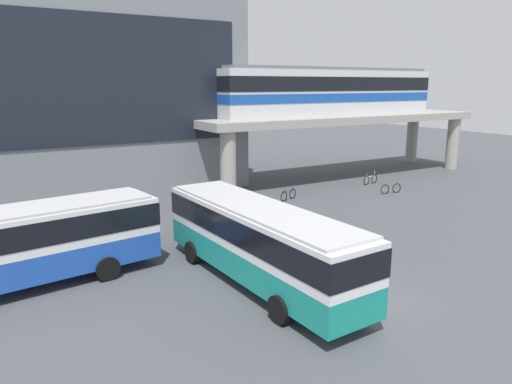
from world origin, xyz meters
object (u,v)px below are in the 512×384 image
Objects in this scene: train at (330,91)px; station_building at (37,91)px; bus_main at (259,236)px; bus_secondary at (14,241)px; bicycle_silver at (370,180)px; bicycle_green at (391,189)px; bicycle_blue at (288,195)px.

station_building is at bearing 160.51° from train.
bus_main is 9.39m from bus_secondary.
bicycle_silver is (22.61, -11.26, -7.00)m from station_building.
station_building is at bearing 146.13° from bicycle_green.
bus_secondary is 18.68m from bicycle_blue.
bus_main is 14.27m from bicycle_blue.
bicycle_green is at bearing -15.89° from bicycle_blue.
bus_secondary is (-24.68, -11.47, -5.31)m from train.
train is 9.83m from bicycle_green.
station_building is 26.22m from bicycle_silver.
bus_main is at bearing -145.89° from bicycle_silver.
bicycle_green is at bearing 27.86° from bus_main.
bus_secondary is at bearing -163.50° from bicycle_silver.
bus_secondary is 25.45m from bicycle_green.
train is 23.28m from bus_main.
bicycle_blue is (17.36, 6.69, -1.63)m from bus_secondary.
bicycle_silver is (8.70, 1.02, 0.00)m from bicycle_blue.
bicycle_silver is (26.06, 7.72, -1.63)m from bus_secondary.
bicycle_blue is 0.95× the size of bicycle_green.
bicycle_silver is at bearing -26.48° from station_building.
bus_secondary is 6.34× the size of bicycle_green.
train is 8.01m from bicycle_silver.
bicycle_silver is (1.38, -3.75, -6.94)m from train.
bus_main is (4.92, -23.25, -5.37)m from station_building.
station_building is at bearing 153.52° from bicycle_silver.
station_building reaches higher than bus_main.
train is 11.89× the size of bicycle_blue.
train is 11.16m from bicycle_blue.
bus_secondary is at bearing -158.91° from bicycle_blue.
train is at bearing 43.97° from bus_main.
bus_main is 21.43m from bicycle_silver.
station_building is at bearing 138.54° from bicycle_blue.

